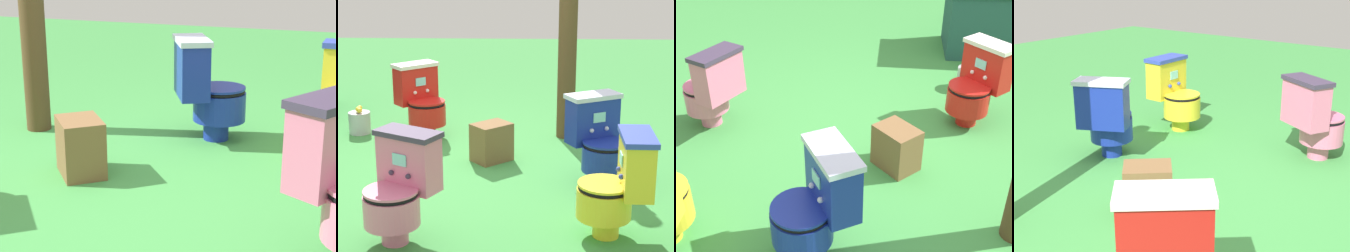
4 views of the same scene
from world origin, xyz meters
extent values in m
plane|color=#429947|center=(0.00, 0.00, 0.00)|extent=(14.00, 14.00, 0.00)
cylinder|color=#192D9E|center=(-0.46, -1.20, 0.07)|extent=(0.24, 0.24, 0.14)
cylinder|color=#192D9E|center=(-0.48, -1.21, 0.24)|extent=(0.50, 0.50, 0.20)
torus|color=black|center=(-0.48, -1.21, 0.35)|extent=(0.48, 0.48, 0.04)
cylinder|color=silver|center=(-0.48, -1.21, 0.30)|extent=(0.32, 0.32, 0.01)
cube|color=#192D9E|center=(-0.30, -1.12, 0.51)|extent=(0.36, 0.45, 0.37)
cube|color=silver|center=(-0.30, -1.12, 0.71)|extent=(0.39, 0.48, 0.04)
cube|color=#8CE0E5|center=(-0.39, -1.16, 0.56)|extent=(0.06, 0.10, 0.08)
cylinder|color=#192D9E|center=(-0.48, -1.21, 0.37)|extent=(0.49, 0.49, 0.02)
sphere|color=silver|center=(-0.37, -1.23, 0.46)|extent=(0.04, 0.04, 0.04)
sphere|color=silver|center=(-0.43, -1.10, 0.46)|extent=(0.04, 0.04, 0.04)
cylinder|color=red|center=(0.77, 0.42, 0.07)|extent=(0.25, 0.25, 0.14)
cylinder|color=red|center=(0.75, 0.41, 0.24)|extent=(0.52, 0.52, 0.20)
torus|color=black|center=(0.75, 0.41, 0.35)|extent=(0.50, 0.50, 0.04)
cylinder|color=white|center=(0.75, 0.41, 0.30)|extent=(0.34, 0.34, 0.01)
cube|color=red|center=(0.91, 0.53, 0.51)|extent=(0.41, 0.44, 0.37)
cube|color=white|center=(0.91, 0.53, 0.71)|extent=(0.44, 0.47, 0.04)
cube|color=#8CE0E5|center=(0.83, 0.47, 0.56)|extent=(0.08, 0.09, 0.08)
cylinder|color=red|center=(0.75, 0.41, 0.37)|extent=(0.51, 0.51, 0.02)
sphere|color=white|center=(0.87, 0.41, 0.46)|extent=(0.04, 0.04, 0.04)
sphere|color=white|center=(0.78, 0.52, 0.46)|extent=(0.04, 0.04, 0.04)
cylinder|color=pink|center=(-1.52, 0.28, 0.07)|extent=(0.24, 0.24, 0.14)
cylinder|color=pink|center=(-1.53, 0.29, 0.24)|extent=(0.50, 0.50, 0.20)
torus|color=black|center=(-1.53, 0.29, 0.35)|extent=(0.48, 0.48, 0.04)
cylinder|color=#3F334C|center=(-1.53, 0.29, 0.30)|extent=(0.33, 0.33, 0.01)
cube|color=pink|center=(-1.36, 0.19, 0.51)|extent=(0.36, 0.45, 0.37)
cube|color=#3F334C|center=(-1.36, 0.19, 0.71)|extent=(0.39, 0.48, 0.04)
cube|color=#8CE0E5|center=(-1.45, 0.24, 0.56)|extent=(0.06, 0.10, 0.08)
cylinder|color=pink|center=(-1.53, 0.29, 0.37)|extent=(0.49, 0.49, 0.02)
sphere|color=#3F334C|center=(-1.48, 0.18, 0.46)|extent=(0.04, 0.04, 0.04)
sphere|color=#3F334C|center=(-1.42, 0.31, 0.46)|extent=(0.04, 0.04, 0.04)
cube|color=#23514C|center=(1.48, 2.16, 0.37)|extent=(1.44, 0.87, 0.74)
cube|color=brown|center=(0.11, -0.27, 0.17)|extent=(0.39, 0.40, 0.34)
cylinder|color=#B7B7BF|center=(0.89, 1.12, 0.11)|extent=(0.22, 0.22, 0.22)
ellipsoid|color=yellow|center=(0.94, 1.13, 0.25)|extent=(0.07, 0.05, 0.05)
ellipsoid|color=yellow|center=(0.85, 1.11, 0.25)|extent=(0.07, 0.05, 0.05)
ellipsoid|color=yellow|center=(0.89, 1.13, 0.25)|extent=(0.07, 0.05, 0.05)
camera|label=1|loc=(-1.53, 2.63, 1.32)|focal=62.39mm
camera|label=2|loc=(-5.39, -0.59, 1.98)|focal=69.56mm
camera|label=3|loc=(-0.11, -3.18, 2.17)|focal=49.09mm
camera|label=4|loc=(2.30, 1.69, 1.64)|focal=51.27mm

